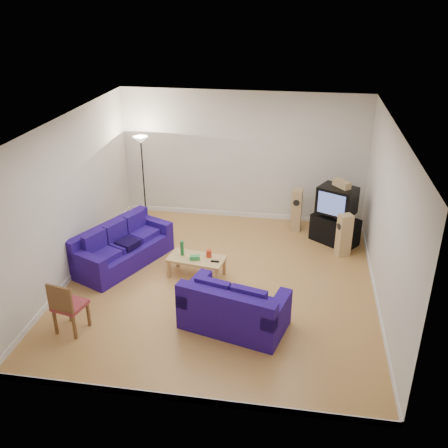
% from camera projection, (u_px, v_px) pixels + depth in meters
% --- Properties ---
extents(room, '(6.01, 6.51, 3.21)m').
position_uv_depth(room, '(221.00, 212.00, 9.31)').
color(room, '#97632E').
rests_on(room, ground).
extents(sofa_three_seat, '(1.78, 2.40, 0.85)m').
position_uv_depth(sofa_three_seat, '(121.00, 249.00, 10.56)').
color(sofa_three_seat, '#1C0C56').
rests_on(sofa_three_seat, ground).
extents(sofa_loveseat, '(1.94, 1.39, 0.87)m').
position_uv_depth(sofa_loveseat, '(233.00, 311.00, 8.50)').
color(sofa_loveseat, '#1C0C56').
rests_on(sofa_loveseat, ground).
extents(coffee_table, '(1.21, 0.74, 0.41)m').
position_uv_depth(coffee_table, '(196.00, 260.00, 10.06)').
color(coffee_table, tan).
rests_on(coffee_table, ground).
extents(bottle, '(0.08, 0.08, 0.31)m').
position_uv_depth(bottle, '(182.00, 248.00, 10.08)').
color(bottle, '#197233').
rests_on(bottle, coffee_table).
extents(tissue_box, '(0.22, 0.15, 0.08)m').
position_uv_depth(tissue_box, '(195.00, 258.00, 9.95)').
color(tissue_box, green).
rests_on(tissue_box, coffee_table).
extents(red_canister, '(0.13, 0.13, 0.15)m').
position_uv_depth(red_canister, '(209.00, 254.00, 10.03)').
color(red_canister, red).
rests_on(red_canister, coffee_table).
extents(remote, '(0.17, 0.05, 0.02)m').
position_uv_depth(remote, '(215.00, 261.00, 9.88)').
color(remote, black).
rests_on(remote, coffee_table).
extents(tv_stand, '(1.16, 1.07, 0.63)m').
position_uv_depth(tv_stand, '(335.00, 230.00, 11.43)').
color(tv_stand, black).
rests_on(tv_stand, ground).
extents(av_receiver, '(0.54, 0.55, 0.10)m').
position_uv_depth(av_receiver, '(335.00, 214.00, 11.33)').
color(av_receiver, black).
rests_on(av_receiver, tv_stand).
extents(television, '(0.97, 0.88, 0.61)m').
position_uv_depth(television, '(337.00, 200.00, 11.15)').
color(television, black).
rests_on(television, av_receiver).
extents(centre_speaker, '(0.41, 0.45, 0.15)m').
position_uv_depth(centre_speaker, '(342.00, 184.00, 11.00)').
color(centre_speaker, tan).
rests_on(centre_speaker, television).
extents(speaker_left, '(0.26, 0.33, 1.03)m').
position_uv_depth(speaker_left, '(296.00, 210.00, 11.96)').
color(speaker_left, tan).
rests_on(speaker_left, ground).
extents(speaker_right, '(0.35, 0.32, 0.96)m').
position_uv_depth(speaker_right, '(344.00, 235.00, 10.80)').
color(speaker_right, tan).
rests_on(speaker_right, ground).
extents(floor_lamp, '(0.37, 0.37, 2.15)m').
position_uv_depth(floor_lamp, '(142.00, 152.00, 11.98)').
color(floor_lamp, black).
rests_on(floor_lamp, ground).
extents(dining_chair, '(0.56, 0.56, 0.99)m').
position_uv_depth(dining_chair, '(67.00, 305.00, 8.28)').
color(dining_chair, brown).
rests_on(dining_chair, ground).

